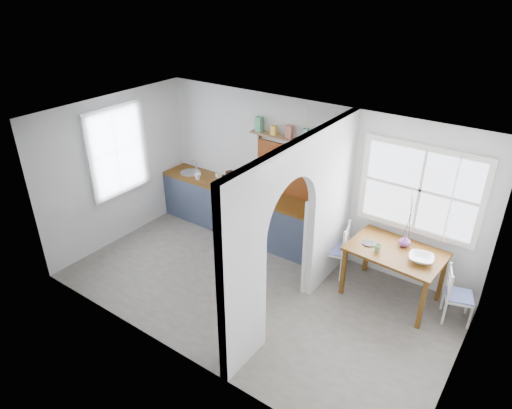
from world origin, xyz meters
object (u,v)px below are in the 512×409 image
Objects in this scene: chair_left at (333,248)px; chair_right at (459,296)px; dining_table at (392,274)px; kettle at (323,208)px; vase at (405,241)px.

chair_left is 1.93m from chair_right.
kettle reaches higher than dining_table.
kettle reaches higher than vase.
kettle is (-1.30, 0.21, 0.61)m from dining_table.
dining_table is at bearing 75.40° from chair_right.
chair_left is 5.12× the size of vase.
chair_left reaches higher than dining_table.
vase is at bearing -1.02° from kettle.
vase is at bearing 82.18° from chair_left.
kettle is at bearing 178.64° from vase.
vase is at bearing 78.09° from dining_table.
chair_right is 4.60× the size of vase.
chair_right is at bearing 7.70° from dining_table.
chair_right is (1.93, -0.01, -0.05)m from chair_left.
vase is at bearing 64.05° from chair_right.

